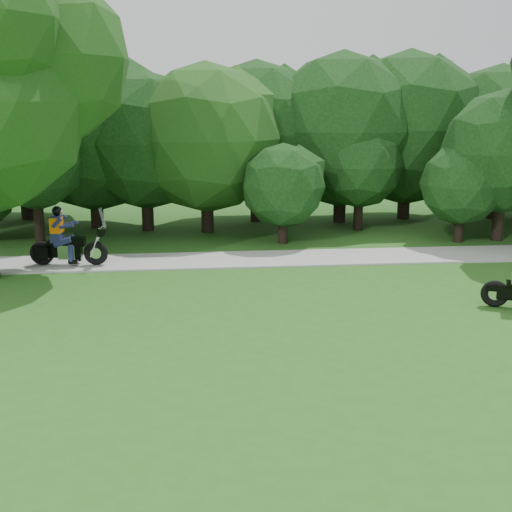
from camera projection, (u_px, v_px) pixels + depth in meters
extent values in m
plane|color=#26611B|center=(414.00, 346.00, 13.39)|extent=(100.00, 100.00, 0.00)
cube|color=#989893|center=(331.00, 257.00, 21.13)|extent=(60.00, 2.20, 0.06)
cylinder|color=black|center=(340.00, 201.00, 27.53)|extent=(0.53, 0.53, 1.80)
sphere|color=black|center=(342.00, 130.00, 26.84)|extent=(6.50, 6.50, 6.50)
cylinder|color=black|center=(283.00, 228.00, 23.35)|extent=(0.35, 0.35, 1.11)
sphere|color=black|center=(283.00, 186.00, 23.00)|extent=(3.05, 3.05, 3.05)
cylinder|color=black|center=(207.00, 210.00, 25.32)|extent=(0.49, 0.49, 1.80)
sphere|color=#235016|center=(206.00, 138.00, 24.69)|extent=(5.79, 5.79, 5.79)
cylinder|color=black|center=(404.00, 198.00, 28.36)|extent=(0.53, 0.53, 1.80)
sphere|color=black|center=(408.00, 128.00, 27.66)|extent=(6.64, 6.64, 6.64)
cylinder|color=black|center=(39.00, 218.00, 23.45)|extent=(0.38, 0.38, 1.80)
sphere|color=black|center=(34.00, 162.00, 22.98)|extent=(3.51, 3.51, 3.51)
cylinder|color=black|center=(459.00, 226.00, 23.56)|extent=(0.35, 0.35, 1.15)
sphere|color=black|center=(462.00, 184.00, 23.21)|extent=(3.00, 3.00, 3.00)
cylinder|color=black|center=(256.00, 201.00, 27.72)|extent=(0.50, 0.50, 1.80)
sphere|color=black|center=(256.00, 133.00, 27.06)|extent=(6.06, 6.06, 6.06)
cylinder|color=black|center=(358.00, 212.00, 25.78)|extent=(0.37, 0.37, 1.49)
sphere|color=black|center=(360.00, 165.00, 25.35)|extent=(3.40, 3.40, 3.40)
cylinder|color=black|center=(498.00, 216.00, 23.76)|extent=(0.43, 0.43, 1.80)
sphere|color=black|center=(504.00, 152.00, 23.21)|extent=(4.51, 4.51, 4.51)
cylinder|color=black|center=(97.00, 206.00, 26.27)|extent=(0.52, 0.52, 1.80)
sphere|color=black|center=(92.00, 132.00, 25.59)|extent=(6.41, 6.41, 6.41)
cylinder|color=black|center=(147.00, 208.00, 25.67)|extent=(0.47, 0.47, 1.80)
sphere|color=black|center=(145.00, 141.00, 25.07)|extent=(5.41, 5.41, 5.41)
cylinder|color=black|center=(492.00, 198.00, 28.51)|extent=(0.50, 0.50, 1.80)
sphere|color=black|center=(498.00, 133.00, 27.87)|extent=(5.92, 5.92, 5.92)
cylinder|color=black|center=(27.00, 199.00, 28.21)|extent=(0.56, 0.56, 1.80)
sphere|color=black|center=(21.00, 123.00, 27.46)|extent=(7.29, 7.29, 7.29)
sphere|color=#235016|center=(40.00, 59.00, 18.17)|extent=(5.12, 5.12, 5.12)
torus|color=black|center=(495.00, 294.00, 15.95)|extent=(0.70, 0.46, 0.68)
torus|color=black|center=(42.00, 253.00, 19.89)|extent=(0.77, 0.29, 0.76)
torus|color=black|center=(96.00, 253.00, 19.90)|extent=(0.77, 0.29, 0.76)
cube|color=black|center=(62.00, 251.00, 19.88)|extent=(1.23, 0.38, 0.35)
cube|color=silver|center=(68.00, 251.00, 19.89)|extent=(0.55, 0.42, 0.43)
cube|color=black|center=(76.00, 241.00, 19.81)|extent=(0.59, 0.38, 0.28)
cube|color=black|center=(57.00, 243.00, 19.82)|extent=(0.59, 0.40, 0.11)
cylinder|color=silver|center=(97.00, 241.00, 19.81)|extent=(0.43, 0.09, 0.97)
cylinder|color=silver|center=(102.00, 226.00, 19.71)|extent=(0.11, 0.69, 0.04)
cube|color=black|center=(41.00, 253.00, 19.65)|extent=(0.46, 0.17, 0.37)
cube|color=black|center=(46.00, 250.00, 20.11)|extent=(0.46, 0.17, 0.37)
cube|color=#1D264F|center=(57.00, 238.00, 19.79)|extent=(0.36, 0.44, 0.26)
cube|color=#1D264F|center=(57.00, 225.00, 19.70)|extent=(0.32, 0.48, 0.60)
cube|color=orange|center=(57.00, 225.00, 19.69)|extent=(0.36, 0.53, 0.48)
sphere|color=black|center=(57.00, 211.00, 19.59)|extent=(0.30, 0.30, 0.30)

